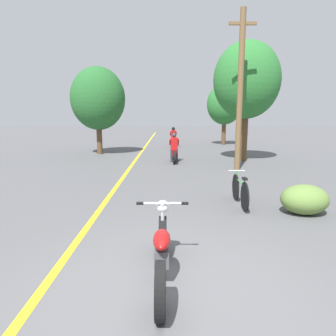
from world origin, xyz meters
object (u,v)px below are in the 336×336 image
(utility_pole, at_px, (241,90))
(roadside_tree_right_near, at_px, (247,81))
(bicycle_parked, at_px, (240,191))
(motorcycle_foreground, at_px, (162,251))
(roadside_tree_right_far, at_px, (225,104))
(motorcycle_rider_lead, at_px, (175,151))
(motorcycle_rider_far, at_px, (174,139))
(roadside_tree_left, at_px, (98,99))

(utility_pole, xyz_separation_m, roadside_tree_right_near, (0.90, 2.55, 0.64))
(bicycle_parked, bearing_deg, motorcycle_foreground, -118.62)
(utility_pole, bearing_deg, roadside_tree_right_near, 70.53)
(motorcycle_foreground, relative_size, bicycle_parked, 1.29)
(roadside_tree_right_far, bearing_deg, motorcycle_rider_lead, -114.72)
(motorcycle_rider_lead, relative_size, bicycle_parked, 1.17)
(roadside_tree_right_near, bearing_deg, motorcycle_rider_far, 117.86)
(bicycle_parked, bearing_deg, motorcycle_rider_lead, 102.04)
(motorcycle_rider_far, relative_size, bicycle_parked, 1.26)
(roadside_tree_left, xyz_separation_m, motorcycle_foreground, (3.99, -13.90, -2.80))
(motorcycle_rider_lead, bearing_deg, utility_pole, -37.64)
(roadside_tree_right_far, bearing_deg, roadside_tree_left, -146.07)
(motorcycle_rider_far, bearing_deg, motorcycle_foreground, -91.51)
(utility_pole, relative_size, motorcycle_rider_far, 3.03)
(motorcycle_rider_far, bearing_deg, bicycle_parked, -84.17)
(utility_pole, distance_m, motorcycle_rider_far, 9.88)
(motorcycle_rider_far, bearing_deg, motorcycle_rider_lead, -90.67)
(roadside_tree_right_near, bearing_deg, bicycle_parked, -104.61)
(utility_pole, bearing_deg, motorcycle_rider_far, 105.76)
(roadside_tree_left, distance_m, motorcycle_rider_lead, 6.01)
(utility_pole, height_order, motorcycle_rider_far, utility_pole)
(motorcycle_rider_lead, xyz_separation_m, motorcycle_rider_far, (0.08, 7.08, 0.01))
(roadside_tree_left, relative_size, bicycle_parked, 2.97)
(roadside_tree_right_near, distance_m, motorcycle_foreground, 12.46)
(motorcycle_rider_far, bearing_deg, utility_pole, -74.24)
(roadside_tree_right_near, xyz_separation_m, motorcycle_rider_lead, (-3.56, -0.50, -3.42))
(utility_pole, distance_m, motorcycle_rider_lead, 4.36)
(roadside_tree_right_near, relative_size, motorcycle_foreground, 2.67)
(roadside_tree_right_near, xyz_separation_m, motorcycle_rider_far, (-3.48, 6.58, -3.41))
(motorcycle_rider_lead, xyz_separation_m, bicycle_parked, (1.54, -7.23, -0.15))
(roadside_tree_right_near, relative_size, motorcycle_rider_lead, 2.94)
(bicycle_parked, bearing_deg, roadside_tree_right_far, 81.12)
(motorcycle_rider_lead, bearing_deg, bicycle_parked, -77.96)
(motorcycle_rider_far, distance_m, bicycle_parked, 14.39)
(roadside_tree_right_near, relative_size, roadside_tree_left, 1.16)
(roadside_tree_right_near, bearing_deg, motorcycle_foreground, -109.30)
(motorcycle_foreground, bearing_deg, roadside_tree_right_near, 70.70)
(motorcycle_foreground, height_order, motorcycle_rider_lead, motorcycle_rider_lead)
(roadside_tree_right_far, height_order, roadside_tree_left, roadside_tree_left)
(motorcycle_foreground, distance_m, motorcycle_rider_far, 17.86)
(roadside_tree_left, distance_m, motorcycle_rider_far, 6.53)
(utility_pole, bearing_deg, bicycle_parked, -102.13)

